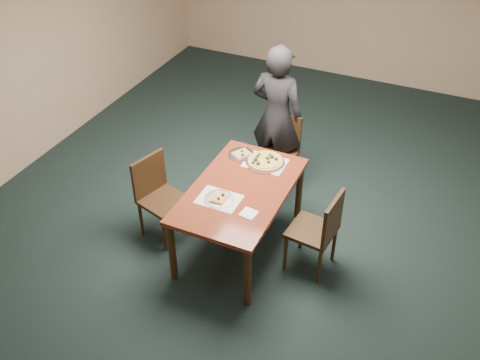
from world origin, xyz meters
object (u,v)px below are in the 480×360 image
at_px(pizza_pan, 265,161).
at_px(dining_table, 240,196).
at_px(chair_right, 320,228).
at_px(diner, 277,117).
at_px(slice_plate_near, 219,198).
at_px(slice_plate_far, 241,154).
at_px(chair_far, 279,148).
at_px(chair_left, 158,193).

bearing_deg(pizza_pan, dining_table, -96.82).
bearing_deg(chair_right, pizza_pan, -115.71).
bearing_deg(diner, chair_right, 131.79).
distance_m(chair_right, slice_plate_near, 1.00).
distance_m(diner, slice_plate_far, 0.75).
bearing_deg(diner, slice_plate_near, 94.77).
height_order(chair_right, slice_plate_far, chair_right).
height_order(dining_table, slice_plate_far, slice_plate_far).
distance_m(slice_plate_near, slice_plate_far, 0.77).
height_order(chair_far, diner, diner).
bearing_deg(slice_plate_near, dining_table, 65.09).
xyz_separation_m(chair_right, diner, (-0.93, 1.24, 0.34)).
distance_m(chair_right, slice_plate_far, 1.19).
height_order(dining_table, diner, diner).
bearing_deg(chair_left, slice_plate_far, -27.26).
xyz_separation_m(pizza_pan, slice_plate_near, (-0.17, -0.73, -0.01)).
xyz_separation_m(dining_table, slice_plate_near, (-0.11, -0.23, 0.11)).
relative_size(slice_plate_near, slice_plate_far, 1.00).
distance_m(diner, pizza_pan, 0.79).
height_order(chair_right, pizza_pan, chair_right).
bearing_deg(chair_left, chair_right, -67.91).
bearing_deg(chair_far, pizza_pan, -77.77).
height_order(chair_left, diner, diner).
xyz_separation_m(dining_table, chair_far, (-0.03, 1.16, -0.14)).
height_order(chair_far, pizza_pan, chair_far).
bearing_deg(diner, slice_plate_far, 85.74).
bearing_deg(diner, chair_far, 133.51).
bearing_deg(pizza_pan, chair_left, -145.43).
height_order(dining_table, pizza_pan, pizza_pan).
xyz_separation_m(chair_right, slice_plate_far, (-1.05, 0.51, 0.25)).
distance_m(dining_table, slice_plate_far, 0.58).
distance_m(chair_right, pizza_pan, 0.94).
xyz_separation_m(dining_table, pizza_pan, (0.06, 0.50, 0.12)).
bearing_deg(dining_table, diner, 94.99).
bearing_deg(chair_left, chair_far, -16.24).
height_order(pizza_pan, slice_plate_near, pizza_pan).
distance_m(chair_right, diner, 1.59).
bearing_deg(dining_table, slice_plate_near, -114.91).
bearing_deg(slice_plate_near, chair_right, 15.51).
bearing_deg(dining_table, chair_right, 1.68).
xyz_separation_m(chair_far, slice_plate_far, (-0.19, -0.63, 0.25)).
height_order(chair_left, pizza_pan, chair_left).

